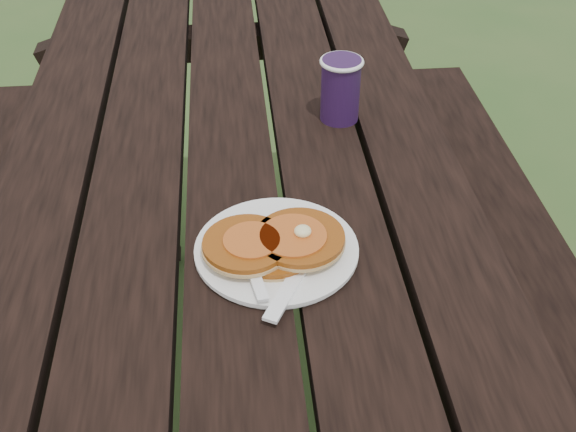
{
  "coord_description": "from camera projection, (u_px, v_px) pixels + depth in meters",
  "views": [
    {
      "loc": [
        0.0,
        -0.97,
        1.41
      ],
      "look_at": [
        0.08,
        -0.2,
        0.8
      ],
      "focal_mm": 45.0,
      "sensor_mm": 36.0,
      "label": 1
    }
  ],
  "objects": [
    {
      "name": "fork",
      "position": [
        254.0,
        272.0,
        0.95
      ],
      "size": [
        0.06,
        0.16,
        0.01
      ],
      "primitive_type": null,
      "rotation": [
        0.0,
        0.0,
        0.18
      ],
      "color": "white",
      "rests_on": "plate"
    },
    {
      "name": "plate",
      "position": [
        277.0,
        250.0,
        1.0
      ],
      "size": [
        0.27,
        0.27,
        0.01
      ],
      "primitive_type": "cylinder",
      "rotation": [
        0.0,
        0.0,
        -0.25
      ],
      "color": "white",
      "rests_on": "picnic_table"
    },
    {
      "name": "picnic_table",
      "position": [
        240.0,
        330.0,
        1.41
      ],
      "size": [
        1.36,
        1.8,
        0.75
      ],
      "color": "black",
      "rests_on": "ground"
    },
    {
      "name": "knife",
      "position": [
        296.0,
        275.0,
        0.95
      ],
      "size": [
        0.1,
        0.17,
        0.0
      ],
      "primitive_type": "cube",
      "rotation": [
        0.0,
        0.0,
        -0.48
      ],
      "color": "white",
      "rests_on": "plate"
    },
    {
      "name": "coffee_cup",
      "position": [
        341.0,
        86.0,
        1.25
      ],
      "size": [
        0.08,
        0.08,
        0.11
      ],
      "rotation": [
        0.0,
        0.0,
        -0.24
      ],
      "color": "#281239",
      "rests_on": "picnic_table"
    },
    {
      "name": "pancake_stack",
      "position": [
        275.0,
        243.0,
        0.98
      ],
      "size": [
        0.2,
        0.13,
        0.04
      ],
      "rotation": [
        0.0,
        0.0,
        0.36
      ],
      "color": "#914710",
      "rests_on": "plate"
    }
  ]
}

